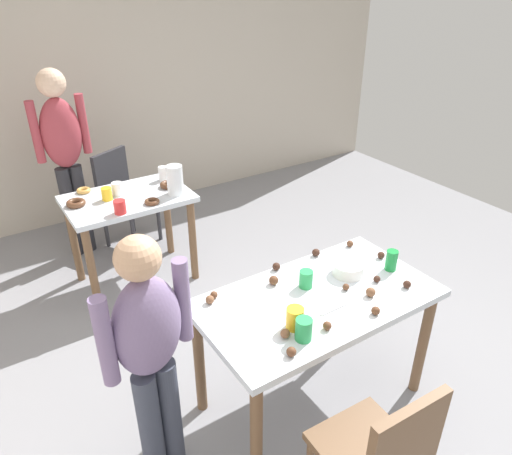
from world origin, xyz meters
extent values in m
plane|color=gray|center=(0.00, 0.00, 0.00)|extent=(6.40, 6.40, 0.00)
cube|color=#BCB2A3|center=(0.00, 3.20, 1.30)|extent=(6.40, 0.10, 2.60)
cube|color=silver|center=(-0.14, 0.00, 0.73)|extent=(1.27, 0.70, 0.04)
cylinder|color=brown|center=(-0.72, -0.29, 0.35)|extent=(0.06, 0.06, 0.71)
cylinder|color=brown|center=(0.43, -0.29, 0.35)|extent=(0.06, 0.06, 0.71)
cylinder|color=brown|center=(-0.72, 0.29, 0.35)|extent=(0.06, 0.06, 0.71)
cylinder|color=brown|center=(0.43, 0.29, 0.35)|extent=(0.06, 0.06, 0.71)
cube|color=silver|center=(-0.55, 1.77, 0.73)|extent=(0.93, 0.61, 0.04)
cylinder|color=brown|center=(-0.96, 1.52, 0.35)|extent=(0.06, 0.06, 0.71)
cylinder|color=brown|center=(-0.15, 1.52, 0.35)|extent=(0.06, 0.06, 0.71)
cylinder|color=brown|center=(-0.96, 2.02, 0.35)|extent=(0.06, 0.06, 0.71)
cylinder|color=brown|center=(-0.15, 2.02, 0.35)|extent=(0.06, 0.06, 0.71)
cube|color=brown|center=(-0.38, -0.65, 0.43)|extent=(0.42, 0.42, 0.04)
cube|color=brown|center=(-0.39, -0.83, 0.66)|extent=(0.38, 0.06, 0.42)
cylinder|color=brown|center=(-0.20, -0.49, 0.21)|extent=(0.04, 0.04, 0.41)
cube|color=#2D2D33|center=(-0.37, 2.36, 0.43)|extent=(0.54, 0.54, 0.04)
cube|color=#2D2D33|center=(-0.45, 2.52, 0.66)|extent=(0.36, 0.21, 0.42)
cylinder|color=#2D2D33|center=(-0.14, 2.28, 0.21)|extent=(0.04, 0.04, 0.41)
cylinder|color=#2D2D33|center=(-0.44, 2.13, 0.21)|extent=(0.04, 0.04, 0.41)
cylinder|color=#2D2D33|center=(-0.29, 2.59, 0.21)|extent=(0.04, 0.04, 0.41)
cylinder|color=#2D2D33|center=(-0.60, 2.43, 0.21)|extent=(0.04, 0.04, 0.41)
cylinder|color=#383D4C|center=(-1.11, 0.02, 0.35)|extent=(0.11, 0.11, 0.70)
cylinder|color=#383D4C|center=(-1.01, 0.04, 0.35)|extent=(0.11, 0.11, 0.70)
ellipsoid|color=slate|center=(-1.06, 0.03, 0.94)|extent=(0.35, 0.26, 0.49)
sphere|color=tan|center=(-1.06, 0.03, 1.28)|extent=(0.19, 0.19, 0.19)
cylinder|color=slate|center=(-1.25, -0.01, 0.98)|extent=(0.08, 0.08, 0.42)
cylinder|color=slate|center=(-0.87, 0.07, 0.98)|extent=(0.08, 0.08, 0.42)
cylinder|color=#28282D|center=(-0.76, 2.47, 0.41)|extent=(0.11, 0.11, 0.82)
cylinder|color=#28282D|center=(-0.86, 2.46, 0.41)|extent=(0.11, 0.11, 0.82)
ellipsoid|color=#9E3842|center=(-0.81, 2.47, 1.11)|extent=(0.34, 0.23, 0.58)
sphere|color=beige|center=(-0.81, 2.47, 1.51)|extent=(0.22, 0.22, 0.22)
cylinder|color=#9E3842|center=(-0.62, 2.48, 1.15)|extent=(0.08, 0.08, 0.49)
cylinder|color=#9E3842|center=(-1.00, 2.45, 1.15)|extent=(0.08, 0.08, 0.49)
cylinder|color=white|center=(0.13, 0.07, 0.78)|extent=(0.18, 0.18, 0.07)
cylinder|color=#198438|center=(0.37, -0.03, 0.81)|extent=(0.07, 0.07, 0.12)
cube|color=silver|center=(-0.15, -0.13, 0.75)|extent=(0.17, 0.02, 0.01)
cylinder|color=green|center=(-0.14, 0.11, 0.80)|extent=(0.07, 0.07, 0.10)
cylinder|color=yellow|center=(-0.40, -0.13, 0.81)|extent=(0.09, 0.09, 0.11)
cylinder|color=green|center=(-0.41, -0.22, 0.81)|extent=(0.08, 0.08, 0.11)
sphere|color=brown|center=(-0.53, -0.28, 0.77)|extent=(0.05, 0.05, 0.05)
sphere|color=#3D2319|center=(-0.18, 0.33, 0.77)|extent=(0.05, 0.05, 0.05)
sphere|color=#3D2319|center=(0.41, 0.09, 0.77)|extent=(0.04, 0.04, 0.04)
sphere|color=brown|center=(-0.65, 0.26, 0.77)|extent=(0.05, 0.05, 0.05)
sphere|color=#3D2319|center=(0.31, -0.20, 0.77)|extent=(0.04, 0.04, 0.04)
sphere|color=brown|center=(0.02, -0.04, 0.77)|extent=(0.04, 0.04, 0.04)
sphere|color=brown|center=(-0.48, -0.16, 0.77)|extent=(0.05, 0.05, 0.05)
sphere|color=#3D2319|center=(0.21, -0.07, 0.77)|extent=(0.04, 0.04, 0.04)
sphere|color=#3D2319|center=(0.10, 0.32, 0.77)|extent=(0.05, 0.05, 0.05)
sphere|color=brown|center=(0.35, 0.29, 0.77)|extent=(0.04, 0.04, 0.04)
sphere|color=brown|center=(-0.28, 0.22, 0.78)|extent=(0.05, 0.05, 0.05)
sphere|color=brown|center=(-0.61, 0.29, 0.77)|extent=(0.04, 0.04, 0.04)
sphere|color=brown|center=(0.09, -0.15, 0.78)|extent=(0.05, 0.05, 0.05)
sphere|color=brown|center=(-0.28, -0.23, 0.77)|extent=(0.04, 0.04, 0.04)
sphere|color=brown|center=(0.00, -0.27, 0.77)|extent=(0.04, 0.04, 0.04)
cylinder|color=white|center=(-0.22, 1.61, 0.86)|extent=(0.12, 0.12, 0.23)
cylinder|color=yellow|center=(-0.70, 1.79, 0.80)|extent=(0.08, 0.08, 0.10)
cylinder|color=white|center=(-0.19, 1.92, 0.81)|extent=(0.07, 0.07, 0.12)
cylinder|color=white|center=(-0.60, 1.83, 0.80)|extent=(0.08, 0.08, 0.10)
cylinder|color=red|center=(-0.69, 1.52, 0.80)|extent=(0.08, 0.08, 0.10)
torus|color=brown|center=(-0.92, 1.82, 0.77)|extent=(0.14, 0.14, 0.04)
torus|color=gold|center=(-0.81, 2.03, 0.77)|extent=(0.11, 0.11, 0.03)
torus|color=brown|center=(-0.22, 1.76, 0.77)|extent=(0.14, 0.14, 0.04)
torus|color=brown|center=(-0.44, 1.55, 0.77)|extent=(0.11, 0.11, 0.03)
camera|label=1|loc=(-1.53, -1.53, 2.26)|focal=33.37mm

